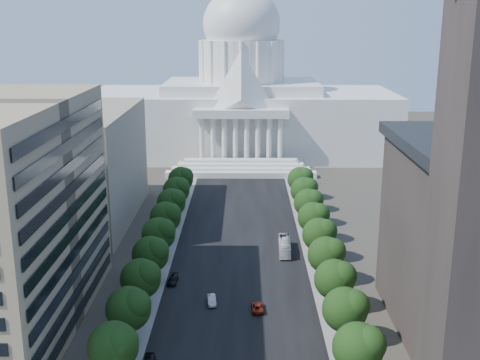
{
  "coord_description": "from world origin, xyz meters",
  "views": [
    {
      "loc": [
        1.33,
        -54.87,
        52.73
      ],
      "look_at": [
        0.19,
        85.98,
        15.04
      ],
      "focal_mm": 45.0,
      "sensor_mm": 36.0,
      "label": 1
    }
  ],
  "objects_px": {
    "car_silver": "(212,300)",
    "city_bus": "(284,246)",
    "car_red": "(257,307)",
    "car_dark_b": "(173,280)"
  },
  "relations": [
    {
      "from": "car_silver",
      "to": "car_dark_b",
      "type": "height_order",
      "value": "car_silver"
    },
    {
      "from": "car_silver",
      "to": "car_red",
      "type": "bearing_deg",
      "value": -23.86
    },
    {
      "from": "car_silver",
      "to": "city_bus",
      "type": "distance_m",
      "value": 30.72
    },
    {
      "from": "car_silver",
      "to": "car_dark_b",
      "type": "xyz_separation_m",
      "value": [
        -8.57,
        9.29,
        -0.05
      ]
    },
    {
      "from": "car_dark_b",
      "to": "city_bus",
      "type": "relative_size",
      "value": 0.43
    },
    {
      "from": "car_silver",
      "to": "city_bus",
      "type": "xyz_separation_m",
      "value": [
        15.6,
        26.45,
        0.81
      ]
    },
    {
      "from": "car_red",
      "to": "city_bus",
      "type": "bearing_deg",
      "value": -105.73
    },
    {
      "from": "car_silver",
      "to": "car_red",
      "type": "distance_m",
      "value": 9.08
    },
    {
      "from": "city_bus",
      "to": "car_silver",
      "type": "bearing_deg",
      "value": -118.66
    },
    {
      "from": "car_red",
      "to": "car_dark_b",
      "type": "distance_m",
      "value": 20.97
    }
  ]
}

